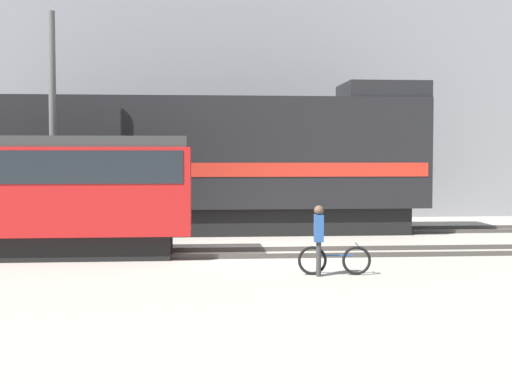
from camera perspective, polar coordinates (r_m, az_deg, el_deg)
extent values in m
plane|color=#9E998C|center=(21.48, -0.45, -4.87)|extent=(120.00, 120.00, 0.00)
cube|color=#47423D|center=(20.24, -0.19, -5.15)|extent=(60.00, 0.07, 0.14)
cube|color=#47423D|center=(21.66, -0.48, -4.62)|extent=(60.00, 0.07, 0.14)
cube|color=#47423D|center=(26.07, -1.19, -3.32)|extent=(60.00, 0.07, 0.14)
cube|color=#47423D|center=(27.50, -1.36, -2.99)|extent=(60.00, 0.07, 0.14)
cube|color=gray|center=(36.16, -2.15, 10.23)|extent=(34.04, 6.00, 14.99)
cube|color=black|center=(26.70, -4.74, -2.25)|extent=(15.63, 2.55, 1.00)
cube|color=black|center=(26.59, -4.77, 3.14)|extent=(16.99, 3.00, 4.02)
cube|color=red|center=(26.59, -4.76, 1.84)|extent=(16.65, 3.04, 0.50)
cube|color=black|center=(27.58, 10.05, 7.91)|extent=(3.00, 2.85, 0.60)
cube|color=black|center=(21.44, -17.99, -4.09)|extent=(8.32, 2.00, 0.70)
cube|color=red|center=(21.31, -18.06, 0.13)|extent=(9.46, 2.50, 2.46)
cube|color=#1E2328|center=(21.28, -18.09, 1.95)|extent=(9.08, 2.54, 0.90)
cube|color=#333333|center=(21.28, -18.12, 3.84)|extent=(9.27, 2.38, 0.30)
torus|color=black|center=(17.66, 8.05, -5.45)|extent=(0.71, 0.14, 0.71)
torus|color=black|center=(17.55, 4.53, -5.48)|extent=(0.71, 0.14, 0.71)
cylinder|color=#1E4C99|center=(17.58, 6.29, -5.07)|extent=(0.92, 0.12, 0.04)
cylinder|color=#1E4C99|center=(17.54, 5.02, -4.96)|extent=(0.03, 0.03, 0.32)
cylinder|color=#262626|center=(17.60, 8.06, -4.15)|extent=(0.07, 0.44, 0.02)
cylinder|color=#333333|center=(17.49, 5.01, -5.30)|extent=(0.11, 0.11, 0.84)
cylinder|color=#333333|center=(17.33, 5.05, -5.38)|extent=(0.11, 0.11, 0.84)
cube|color=#264C8C|center=(17.31, 5.04, -2.90)|extent=(0.25, 0.38, 0.65)
sphere|color=brown|center=(17.27, 5.05, -1.46)|extent=(0.23, 0.23, 0.23)
cylinder|color=#595959|center=(24.12, -15.94, 4.89)|extent=(0.24, 0.24, 7.57)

